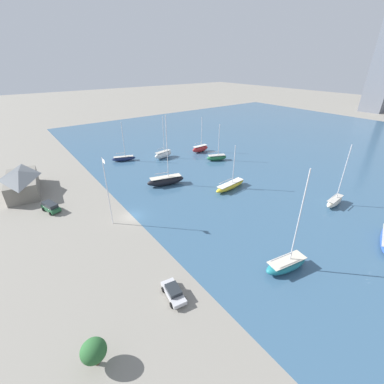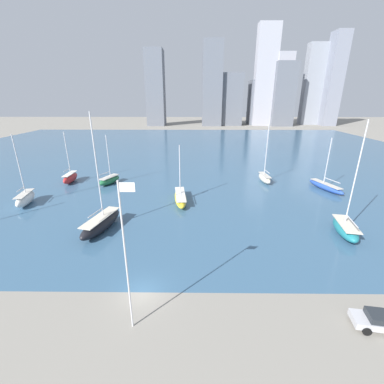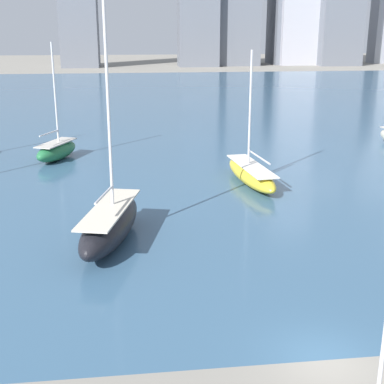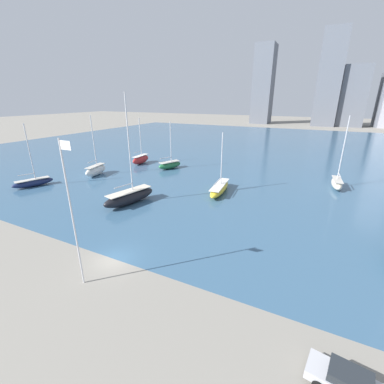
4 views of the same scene
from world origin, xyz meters
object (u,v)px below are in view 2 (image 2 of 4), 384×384
sailboat_white (25,198)px  parked_sedan_silver (381,321)px  flag_pole (126,256)px  sailboat_green (109,180)px  sailboat_black (101,223)px  sailboat_blue (326,186)px  sailboat_yellow (180,197)px  sailboat_cream (265,178)px  sailboat_teal (345,228)px  sailboat_red (70,178)px

sailboat_white → parked_sedan_silver: bearing=-39.0°
flag_pole → parked_sedan_silver: 22.13m
sailboat_green → sailboat_black: sailboat_black is taller
sailboat_green → sailboat_blue: 47.70m
sailboat_yellow → sailboat_blue: sailboat_blue is taller
sailboat_cream → parked_sedan_silver: 40.67m
sailboat_yellow → sailboat_green: bearing=142.1°
sailboat_blue → parked_sedan_silver: size_ratio=2.33×
sailboat_white → sailboat_cream: bearing=6.9°
flag_pole → sailboat_teal: size_ratio=0.83×
sailboat_teal → sailboat_white: 53.94m
sailboat_blue → sailboat_green: bearing=157.7°
sailboat_black → parked_sedan_silver: (29.75, -16.99, -0.42)m
parked_sedan_silver → sailboat_green: bearing=-128.8°
flag_pole → parked_sedan_silver: size_ratio=2.82×
sailboat_blue → sailboat_red: bearing=157.5°
sailboat_blue → sailboat_white: size_ratio=0.86×
sailboat_cream → sailboat_white: 49.57m
sailboat_green → parked_sedan_silver: size_ratio=2.35×
sailboat_cream → sailboat_blue: (11.69, -5.37, -0.21)m
sailboat_red → sailboat_teal: size_ratio=0.72×
sailboat_green → sailboat_black: bearing=-51.8°
sailboat_green → sailboat_cream: bearing=26.5°
sailboat_blue → sailboat_teal: sailboat_teal is taller
flag_pole → sailboat_yellow: 29.24m
flag_pole → sailboat_blue: (33.32, 35.35, -6.32)m
sailboat_red → sailboat_blue: sailboat_red is taller
sailboat_cream → sailboat_yellow: 22.66m
sailboat_black → sailboat_teal: size_ratio=1.06×
flag_pole → sailboat_teal: (26.98, 16.17, -6.10)m
sailboat_blue → sailboat_teal: size_ratio=0.68×
sailboat_blue → sailboat_yellow: bearing=174.7°
sailboat_black → sailboat_red: bearing=137.8°
flag_pole → sailboat_yellow: flag_pole is taller
sailboat_yellow → sailboat_teal: bearing=-32.8°
sailboat_white → sailboat_red: bearing=70.7°
sailboat_yellow → sailboat_black: size_ratio=0.63×
sailboat_black → sailboat_blue: bearing=37.9°
sailboat_cream → sailboat_black: 38.36m
sailboat_teal → parked_sedan_silver: sailboat_teal is taller
sailboat_cream → sailboat_white: sailboat_cream is taller
sailboat_cream → sailboat_teal: (5.35, -24.56, 0.01)m
parked_sedan_silver → sailboat_cream: bearing=-171.8°
parked_sedan_silver → sailboat_white: bearing=-110.6°
flag_pole → sailboat_yellow: size_ratio=1.25×
sailboat_black → parked_sedan_silver: bearing=-15.4°
flag_pole → sailboat_green: flag_pole is taller
sailboat_yellow → sailboat_white: size_ratio=0.83×
parked_sedan_silver → flag_pole: bearing=-81.0°
sailboat_teal → sailboat_yellow: bearing=163.4°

